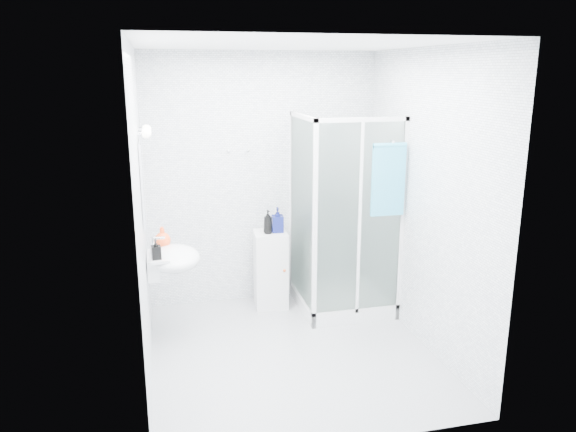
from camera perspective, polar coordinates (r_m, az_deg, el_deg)
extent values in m
cube|color=white|center=(4.61, 0.40, 0.71)|extent=(2.40, 2.60, 2.60)
cube|color=#A5A7AA|center=(5.08, 0.38, -13.64)|extent=(2.40, 2.60, 0.01)
cube|color=white|center=(4.48, 0.43, 17.01)|extent=(2.40, 2.60, 0.01)
cube|color=white|center=(5.99, 5.48, -8.57)|extent=(0.90, 0.90, 0.12)
cube|color=silver|center=(5.40, 1.58, 10.04)|extent=(0.04, 0.90, 0.04)
cube|color=silver|center=(5.12, 7.56, 9.68)|extent=(0.90, 0.04, 0.04)
cube|color=silver|center=(5.16, 2.74, -1.25)|extent=(0.04, 0.04, 2.00)
cube|color=white|center=(5.55, 1.42, 0.32)|extent=(0.02, 0.82, 1.84)
cube|color=white|center=(5.28, 7.26, -0.56)|extent=(0.82, 0.02, 1.84)
cube|color=silver|center=(5.29, 7.23, -0.53)|extent=(0.03, 0.04, 1.84)
cylinder|color=silver|center=(5.97, 4.57, 4.34)|extent=(0.02, 0.02, 1.00)
cylinder|color=silver|center=(5.88, 4.76, 8.80)|extent=(0.09, 0.05, 0.09)
cylinder|color=silver|center=(6.08, 4.88, 1.62)|extent=(0.12, 0.04, 0.12)
cylinder|color=silver|center=(5.21, 10.55, 7.43)|extent=(0.03, 0.05, 0.03)
cube|color=white|center=(5.08, -13.49, -4.88)|extent=(0.10, 0.40, 0.18)
ellipsoid|color=white|center=(5.06, -11.49, -4.23)|extent=(0.46, 0.56, 0.20)
cube|color=white|center=(5.05, -12.88, -3.77)|extent=(0.16, 0.50, 0.02)
cylinder|color=silver|center=(5.02, -13.62, -2.94)|extent=(0.04, 0.04, 0.16)
cylinder|color=silver|center=(5.00, -13.09, -2.20)|extent=(0.12, 0.02, 0.02)
cube|color=white|center=(4.89, -14.54, 3.42)|extent=(0.02, 0.60, 0.70)
cylinder|color=silver|center=(4.67, -14.71, 8.13)|extent=(0.05, 0.04, 0.04)
sphere|color=white|center=(4.67, -14.21, 8.16)|extent=(0.08, 0.08, 0.08)
cylinder|color=silver|center=(4.99, -14.65, 8.51)|extent=(0.05, 0.04, 0.04)
sphere|color=white|center=(4.99, -14.19, 8.54)|extent=(0.08, 0.08, 0.08)
cylinder|color=silver|center=(5.72, -6.08, 6.59)|extent=(0.02, 0.04, 0.02)
sphere|color=silver|center=(5.70, -6.05, 6.56)|extent=(0.03, 0.03, 0.03)
cylinder|color=silver|center=(5.75, -4.09, 6.67)|extent=(0.02, 0.04, 0.02)
sphere|color=silver|center=(5.73, -4.05, 6.64)|extent=(0.03, 0.03, 0.03)
cube|color=silver|center=(5.86, -1.77, -5.44)|extent=(0.35, 0.35, 0.80)
cube|color=silver|center=(5.71, -1.44, -5.97)|extent=(0.30, 0.03, 0.68)
sphere|color=#E45620|center=(5.71, -0.37, -5.57)|extent=(0.03, 0.03, 0.03)
cube|color=#339BC1|center=(5.24, 10.15, 3.54)|extent=(0.32, 0.04, 0.65)
cylinder|color=#339BC1|center=(5.19, 10.31, 7.08)|extent=(0.32, 0.05, 0.05)
imported|color=black|center=(5.67, -2.05, -0.60)|extent=(0.11, 0.11, 0.24)
imported|color=#0E1556|center=(5.71, -1.07, -0.39)|extent=(0.13, 0.13, 0.26)
imported|color=#FF511E|center=(5.16, -12.64, -2.10)|extent=(0.20, 0.20, 0.19)
imported|color=black|center=(4.85, -13.27, -3.32)|extent=(0.09, 0.09, 0.17)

